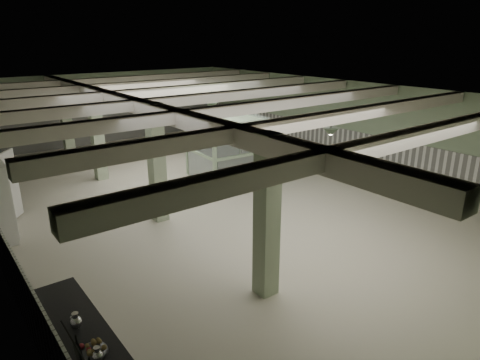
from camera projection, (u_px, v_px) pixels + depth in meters
floor at (210, 193)px, 15.45m from camera, size 20.00×20.00×0.00m
ceiling at (207, 92)px, 14.30m from camera, size 14.00×20.00×0.02m
wall_back at (103, 108)px, 22.40m from camera, size 14.00×0.02×3.60m
wall_right at (341, 121)px, 18.90m from camera, size 0.02×20.00×3.60m
wainscot_right at (339, 145)px, 19.23m from camera, size 0.05×19.90×1.50m
wainscot_back at (106, 128)px, 22.72m from camera, size 13.90×0.05×1.50m
girder at (138, 106)px, 12.93m from camera, size 0.45×19.90×0.40m
beam_a at (409, 138)px, 8.71m from camera, size 13.90×0.35×0.32m
beam_b at (318, 120)px, 10.59m from camera, size 13.90×0.35×0.32m
beam_c at (254, 107)px, 12.48m from camera, size 13.90×0.35×0.32m
beam_d at (207, 98)px, 14.36m from camera, size 13.90×0.35×0.32m
beam_e at (171, 91)px, 16.24m from camera, size 13.90×0.35×0.32m
beam_f at (143, 85)px, 18.12m from camera, size 13.90×0.35×0.32m
beam_g at (119, 80)px, 20.00m from camera, size 13.90×0.35×0.32m
column_a at (267, 217)px, 8.92m from camera, size 0.42×0.42×3.60m
column_b at (157, 163)px, 12.69m from camera, size 0.42×0.42×3.60m
column_c at (97, 134)px, 16.45m from camera, size 0.42×0.42×3.60m
column_d at (66, 119)px, 19.46m from camera, size 0.42×0.42×3.60m
hook_rail at (76, 346)px, 5.16m from camera, size 0.02×1.20×0.02m
pendant_front at (331, 132)px, 11.00m from camera, size 0.44×0.44×0.22m
pendant_mid at (212, 106)px, 15.14m from camera, size 0.44×0.44×0.22m
pendant_back at (149, 92)px, 18.90m from camera, size 0.44×0.44×0.22m
pitcher_near at (76, 321)px, 6.89m from camera, size 0.22×0.25×0.28m
pitcher_far at (97, 355)px, 6.18m from camera, size 0.23×0.25×0.25m
veg_colander at (93, 349)px, 6.33m from camera, size 0.56×0.56×0.20m
skillet_far at (78, 352)px, 5.37m from camera, size 0.04×0.27×0.27m
guard_booth at (229, 137)px, 16.88m from camera, size 2.97×2.57×2.39m
filing_cabinet at (265, 159)px, 17.63m from camera, size 0.47×0.60×1.17m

